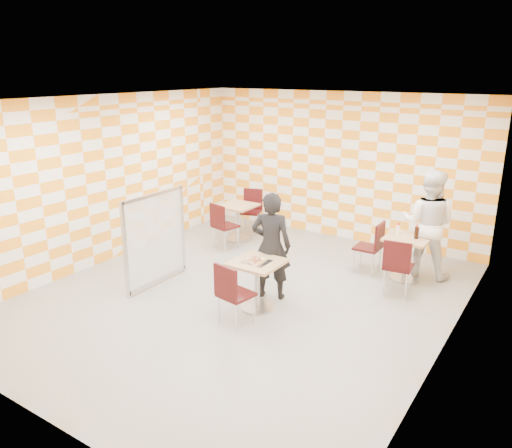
{
  "coord_description": "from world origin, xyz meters",
  "views": [
    {
      "loc": [
        4.09,
        -5.88,
        3.42
      ],
      "look_at": [
        0.1,
        0.2,
        1.15
      ],
      "focal_mm": 35.0,
      "sensor_mm": 36.0,
      "label": 1
    }
  ],
  "objects_px": {
    "partition": "(156,239)",
    "main_table": "(257,277)",
    "chair_main_front": "(231,290)",
    "man_white": "(428,224)",
    "soda_bottle": "(417,233)",
    "second_table": "(406,251)",
    "chair_empty_far": "(252,207)",
    "chair_second_side": "(373,244)",
    "empty_table": "(238,216)",
    "chair_empty_near": "(222,223)",
    "man_dark": "(271,246)",
    "chair_second_front": "(398,263)",
    "sport_bottle": "(398,229)"
  },
  "relations": [
    {
      "from": "chair_main_front",
      "to": "chair_second_front",
      "type": "bearing_deg",
      "value": 54.82
    },
    {
      "from": "man_white",
      "to": "chair_second_side",
      "type": "bearing_deg",
      "value": 26.6
    },
    {
      "from": "chair_second_front",
      "to": "chair_empty_far",
      "type": "xyz_separation_m",
      "value": [
        -3.72,
        1.5,
        0.0
      ]
    },
    {
      "from": "main_table",
      "to": "chair_second_front",
      "type": "relative_size",
      "value": 0.81
    },
    {
      "from": "chair_second_side",
      "to": "partition",
      "type": "bearing_deg",
      "value": -139.68
    },
    {
      "from": "second_table",
      "to": "chair_second_front",
      "type": "xyz_separation_m",
      "value": [
        0.08,
        -0.71,
        0.04
      ]
    },
    {
      "from": "chair_second_front",
      "to": "chair_main_front",
      "type": "bearing_deg",
      "value": -125.18
    },
    {
      "from": "empty_table",
      "to": "chair_second_side",
      "type": "xyz_separation_m",
      "value": [
        2.99,
        -0.19,
        0.04
      ]
    },
    {
      "from": "chair_main_front",
      "to": "soda_bottle",
      "type": "distance_m",
      "value": 3.37
    },
    {
      "from": "main_table",
      "to": "chair_empty_near",
      "type": "distance_m",
      "value": 2.66
    },
    {
      "from": "chair_main_front",
      "to": "partition",
      "type": "distance_m",
      "value": 1.96
    },
    {
      "from": "main_table",
      "to": "soda_bottle",
      "type": "bearing_deg",
      "value": 54.4
    },
    {
      "from": "chair_second_front",
      "to": "chair_empty_far",
      "type": "bearing_deg",
      "value": 158.07
    },
    {
      "from": "chair_main_front",
      "to": "second_table",
      "type": "bearing_deg",
      "value": 63.12
    },
    {
      "from": "main_table",
      "to": "chair_main_front",
      "type": "height_order",
      "value": "chair_main_front"
    },
    {
      "from": "main_table",
      "to": "second_table",
      "type": "relative_size",
      "value": 1.0
    },
    {
      "from": "chair_second_side",
      "to": "man_dark",
      "type": "relative_size",
      "value": 0.55
    },
    {
      "from": "partition",
      "to": "main_table",
      "type": "bearing_deg",
      "value": 4.65
    },
    {
      "from": "empty_table",
      "to": "chair_empty_near",
      "type": "relative_size",
      "value": 0.81
    },
    {
      "from": "chair_main_front",
      "to": "chair_empty_near",
      "type": "bearing_deg",
      "value": 129.41
    },
    {
      "from": "second_table",
      "to": "chair_empty_far",
      "type": "height_order",
      "value": "chair_empty_far"
    },
    {
      "from": "second_table",
      "to": "man_dark",
      "type": "bearing_deg",
      "value": -130.19
    },
    {
      "from": "soda_bottle",
      "to": "chair_empty_far",
      "type": "bearing_deg",
      "value": 168.24
    },
    {
      "from": "man_white",
      "to": "chair_empty_far",
      "type": "bearing_deg",
      "value": -8.49
    },
    {
      "from": "chair_second_front",
      "to": "man_dark",
      "type": "height_order",
      "value": "man_dark"
    },
    {
      "from": "chair_second_side",
      "to": "chair_empty_near",
      "type": "xyz_separation_m",
      "value": [
        -2.92,
        -0.45,
        0.0
      ]
    },
    {
      "from": "chair_empty_far",
      "to": "sport_bottle",
      "type": "bearing_deg",
      "value": -11.94
    },
    {
      "from": "partition",
      "to": "sport_bottle",
      "type": "distance_m",
      "value": 4.03
    },
    {
      "from": "empty_table",
      "to": "partition",
      "type": "xyz_separation_m",
      "value": [
        0.19,
        -2.56,
        0.28
      ]
    },
    {
      "from": "man_white",
      "to": "man_dark",
      "type": "bearing_deg",
      "value": 48.99
    },
    {
      "from": "man_white",
      "to": "partition",
      "type": "bearing_deg",
      "value": 35.73
    },
    {
      "from": "second_table",
      "to": "sport_bottle",
      "type": "xyz_separation_m",
      "value": [
        -0.19,
        0.05,
        0.33
      ]
    },
    {
      "from": "man_white",
      "to": "soda_bottle",
      "type": "relative_size",
      "value": 8.04
    },
    {
      "from": "second_table",
      "to": "main_table",
      "type": "bearing_deg",
      "value": -123.24
    },
    {
      "from": "main_table",
      "to": "chair_empty_far",
      "type": "relative_size",
      "value": 0.81
    },
    {
      "from": "chair_second_front",
      "to": "partition",
      "type": "height_order",
      "value": "partition"
    },
    {
      "from": "main_table",
      "to": "man_dark",
      "type": "distance_m",
      "value": 0.57
    },
    {
      "from": "chair_second_side",
      "to": "empty_table",
      "type": "bearing_deg",
      "value": 176.43
    },
    {
      "from": "chair_second_front",
      "to": "soda_bottle",
      "type": "relative_size",
      "value": 4.02
    },
    {
      "from": "chair_empty_near",
      "to": "man_dark",
      "type": "distance_m",
      "value": 2.36
    },
    {
      "from": "chair_second_side",
      "to": "man_dark",
      "type": "distance_m",
      "value": 2.04
    },
    {
      "from": "main_table",
      "to": "partition",
      "type": "distance_m",
      "value": 1.89
    },
    {
      "from": "partition",
      "to": "chair_empty_near",
      "type": "bearing_deg",
      "value": 93.47
    },
    {
      "from": "main_table",
      "to": "man_dark",
      "type": "xyz_separation_m",
      "value": [
        -0.04,
        0.46,
        0.33
      ]
    },
    {
      "from": "sport_bottle",
      "to": "man_dark",
      "type": "bearing_deg",
      "value": -125.77
    },
    {
      "from": "partition",
      "to": "man_white",
      "type": "relative_size",
      "value": 0.84
    },
    {
      "from": "empty_table",
      "to": "chair_second_front",
      "type": "relative_size",
      "value": 0.81
    },
    {
      "from": "main_table",
      "to": "empty_table",
      "type": "relative_size",
      "value": 1.0
    },
    {
      "from": "man_dark",
      "to": "second_table",
      "type": "bearing_deg",
      "value": -150.08
    },
    {
      "from": "second_table",
      "to": "chair_second_side",
      "type": "distance_m",
      "value": 0.57
    }
  ]
}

